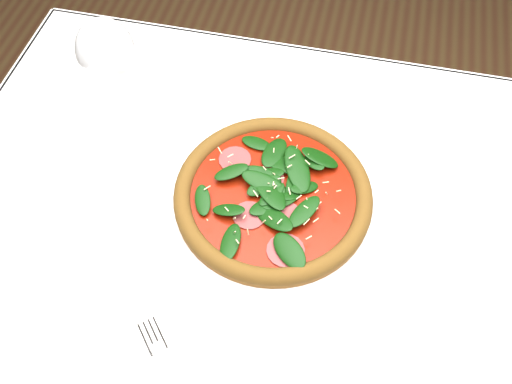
# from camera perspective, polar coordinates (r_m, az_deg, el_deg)

# --- Properties ---
(ground) EXTENTS (6.00, 6.00, 0.00)m
(ground) POSITION_cam_1_polar(r_m,az_deg,el_deg) (1.57, 3.04, -17.79)
(ground) COLOR brown
(ground) RESTS_ON ground
(dining_table) EXTENTS (1.21, 0.81, 0.75)m
(dining_table) POSITION_cam_1_polar(r_m,az_deg,el_deg) (0.97, 4.73, -6.74)
(dining_table) COLOR white
(dining_table) RESTS_ON ground
(plate) EXTENTS (0.36, 0.36, 0.02)m
(plate) POSITION_cam_1_polar(r_m,az_deg,el_deg) (0.89, 1.68, -0.85)
(plate) COLOR white
(plate) RESTS_ON dining_table
(pizza) EXTENTS (0.36, 0.36, 0.04)m
(pizza) POSITION_cam_1_polar(r_m,az_deg,el_deg) (0.88, 1.71, -0.12)
(pizza) COLOR brown
(pizza) RESTS_ON plate
(wine_glass) EXTENTS (0.09, 0.09, 0.22)m
(wine_glass) POSITION_cam_1_polar(r_m,az_deg,el_deg) (0.91, -14.65, 12.96)
(wine_glass) COLOR white
(wine_glass) RESTS_ON dining_table
(fork) EXTENTS (0.13, 0.14, 0.00)m
(fork) POSITION_cam_1_polar(r_m,az_deg,el_deg) (0.78, -8.95, -16.91)
(fork) COLOR silver
(fork) RESTS_ON napkin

